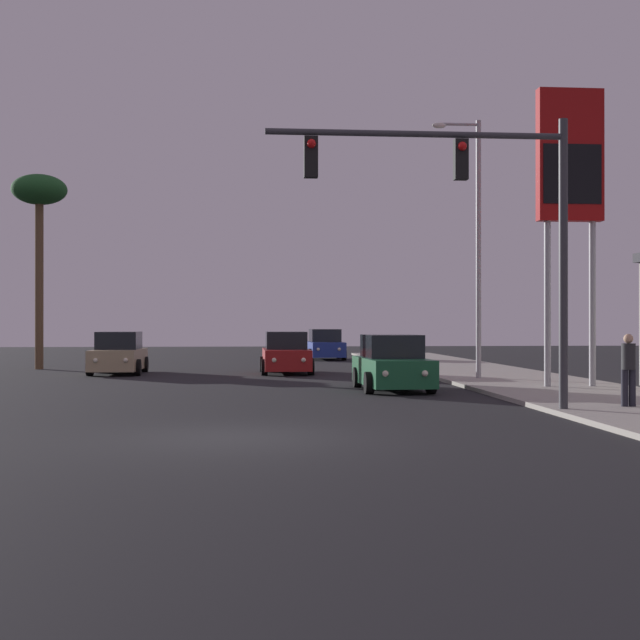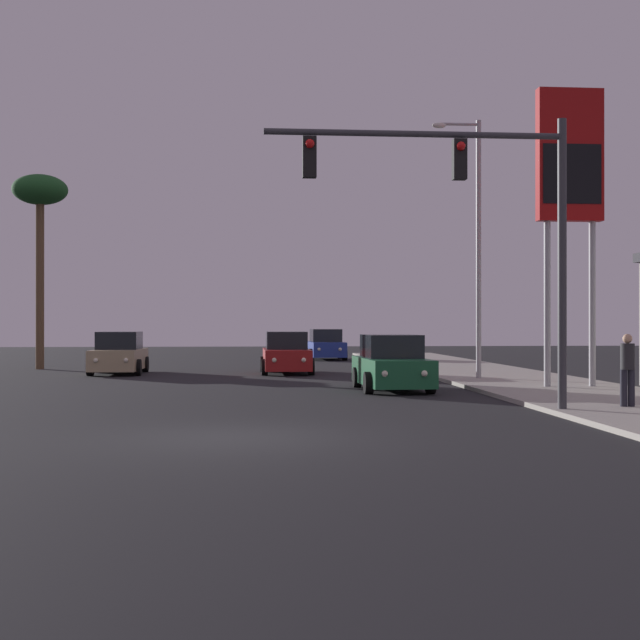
{
  "view_description": "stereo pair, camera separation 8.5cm",
  "coord_description": "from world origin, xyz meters",
  "px_view_note": "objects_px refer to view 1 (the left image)",
  "views": [
    {
      "loc": [
        0.14,
        -15.92,
        2.05
      ],
      "look_at": [
        2.84,
        15.11,
        2.14
      ],
      "focal_mm": 50.0,
      "sensor_mm": 36.0,
      "label": 1
    },
    {
      "loc": [
        0.22,
        -15.93,
        2.05
      ],
      "look_at": [
        2.84,
        15.11,
        2.14
      ],
      "focal_mm": 50.0,
      "sensor_mm": 36.0,
      "label": 2
    }
  ],
  "objects_px": {
    "pedestrian_on_sidewalk": "(628,367)",
    "palm_tree_mid": "(39,200)",
    "gas_station_sign": "(570,172)",
    "car_green": "(392,365)",
    "car_tan": "(119,355)",
    "street_lamp": "(475,235)",
    "car_red": "(286,354)",
    "traffic_light_mast": "(480,204)",
    "car_blue": "(325,346)"
  },
  "relations": [
    {
      "from": "car_red",
      "to": "pedestrian_on_sidewalk",
      "type": "bearing_deg",
      "value": 113.81
    },
    {
      "from": "gas_station_sign",
      "to": "pedestrian_on_sidewalk",
      "type": "xyz_separation_m",
      "value": [
        -1.02,
        -6.37,
        -5.58
      ]
    },
    {
      "from": "car_green",
      "to": "street_lamp",
      "type": "bearing_deg",
      "value": -134.63
    },
    {
      "from": "pedestrian_on_sidewalk",
      "to": "palm_tree_mid",
      "type": "bearing_deg",
      "value": 131.4
    },
    {
      "from": "car_blue",
      "to": "street_lamp",
      "type": "height_order",
      "value": "street_lamp"
    },
    {
      "from": "car_blue",
      "to": "gas_station_sign",
      "type": "distance_m",
      "value": 24.17
    },
    {
      "from": "car_red",
      "to": "car_green",
      "type": "xyz_separation_m",
      "value": [
        2.77,
        -9.18,
        0.0
      ]
    },
    {
      "from": "car_green",
      "to": "palm_tree_mid",
      "type": "relative_size",
      "value": 0.51
    },
    {
      "from": "car_green",
      "to": "pedestrian_on_sidewalk",
      "type": "xyz_separation_m",
      "value": [
        4.35,
        -6.81,
        0.27
      ]
    },
    {
      "from": "car_red",
      "to": "palm_tree_mid",
      "type": "height_order",
      "value": "palm_tree_mid"
    },
    {
      "from": "gas_station_sign",
      "to": "palm_tree_mid",
      "type": "distance_m",
      "value": 23.29
    },
    {
      "from": "car_red",
      "to": "pedestrian_on_sidewalk",
      "type": "height_order",
      "value": "pedestrian_on_sidewalk"
    },
    {
      "from": "car_red",
      "to": "car_tan",
      "type": "bearing_deg",
      "value": -2.63
    },
    {
      "from": "traffic_light_mast",
      "to": "gas_station_sign",
      "type": "height_order",
      "value": "gas_station_sign"
    },
    {
      "from": "car_green",
      "to": "palm_tree_mid",
      "type": "distance_m",
      "value": 20.04
    },
    {
      "from": "car_red",
      "to": "street_lamp",
      "type": "height_order",
      "value": "street_lamp"
    },
    {
      "from": "street_lamp",
      "to": "palm_tree_mid",
      "type": "bearing_deg",
      "value": 150.94
    },
    {
      "from": "car_red",
      "to": "gas_station_sign",
      "type": "height_order",
      "value": "gas_station_sign"
    },
    {
      "from": "street_lamp",
      "to": "gas_station_sign",
      "type": "height_order",
      "value": "same"
    },
    {
      "from": "car_tan",
      "to": "street_lamp",
      "type": "xyz_separation_m",
      "value": [
        13.02,
        -5.58,
        4.36
      ]
    },
    {
      "from": "car_red",
      "to": "car_blue",
      "type": "height_order",
      "value": "same"
    },
    {
      "from": "street_lamp",
      "to": "palm_tree_mid",
      "type": "relative_size",
      "value": 1.05
    },
    {
      "from": "car_red",
      "to": "palm_tree_mid",
      "type": "relative_size",
      "value": 0.5
    },
    {
      "from": "car_red",
      "to": "palm_tree_mid",
      "type": "xyz_separation_m",
      "value": [
        -10.63,
        4.14,
        6.66
      ]
    },
    {
      "from": "car_blue",
      "to": "street_lamp",
      "type": "distance_m",
      "value": 19.34
    },
    {
      "from": "car_blue",
      "to": "pedestrian_on_sidewalk",
      "type": "xyz_separation_m",
      "value": [
        4.31,
        -29.2,
        0.27
      ]
    },
    {
      "from": "gas_station_sign",
      "to": "traffic_light_mast",
      "type": "bearing_deg",
      "value": -124.28
    },
    {
      "from": "pedestrian_on_sidewalk",
      "to": "palm_tree_mid",
      "type": "relative_size",
      "value": 0.2
    },
    {
      "from": "palm_tree_mid",
      "to": "gas_station_sign",
      "type": "bearing_deg",
      "value": -36.26
    },
    {
      "from": "car_blue",
      "to": "gas_station_sign",
      "type": "bearing_deg",
      "value": 101.73
    },
    {
      "from": "car_red",
      "to": "pedestrian_on_sidewalk",
      "type": "relative_size",
      "value": 2.58
    },
    {
      "from": "street_lamp",
      "to": "traffic_light_mast",
      "type": "bearing_deg",
      "value": -104.27
    },
    {
      "from": "car_blue",
      "to": "street_lamp",
      "type": "bearing_deg",
      "value": 99.42
    },
    {
      "from": "traffic_light_mast",
      "to": "pedestrian_on_sidewalk",
      "type": "height_order",
      "value": "traffic_light_mast"
    },
    {
      "from": "gas_station_sign",
      "to": "pedestrian_on_sidewalk",
      "type": "height_order",
      "value": "gas_station_sign"
    },
    {
      "from": "car_tan",
      "to": "car_blue",
      "type": "distance_m",
      "value": 16.03
    },
    {
      "from": "car_red",
      "to": "traffic_light_mast",
      "type": "height_order",
      "value": "traffic_light_mast"
    },
    {
      "from": "gas_station_sign",
      "to": "palm_tree_mid",
      "type": "bearing_deg",
      "value": 143.74
    },
    {
      "from": "pedestrian_on_sidewalk",
      "to": "palm_tree_mid",
      "type": "distance_m",
      "value": 27.59
    },
    {
      "from": "car_red",
      "to": "traffic_light_mast",
      "type": "relative_size",
      "value": 0.64
    },
    {
      "from": "traffic_light_mast",
      "to": "street_lamp",
      "type": "relative_size",
      "value": 0.75
    },
    {
      "from": "pedestrian_on_sidewalk",
      "to": "car_red",
      "type": "bearing_deg",
      "value": 113.98
    },
    {
      "from": "car_green",
      "to": "gas_station_sign",
      "type": "distance_m",
      "value": 7.96
    },
    {
      "from": "car_tan",
      "to": "gas_station_sign",
      "type": "height_order",
      "value": "gas_station_sign"
    },
    {
      "from": "car_red",
      "to": "car_green",
      "type": "relative_size",
      "value": 0.99
    },
    {
      "from": "car_blue",
      "to": "gas_station_sign",
      "type": "relative_size",
      "value": 0.48
    },
    {
      "from": "gas_station_sign",
      "to": "car_tan",
      "type": "bearing_deg",
      "value": 146.21
    },
    {
      "from": "car_tan",
      "to": "pedestrian_on_sidewalk",
      "type": "bearing_deg",
      "value": 131.18
    },
    {
      "from": "car_green",
      "to": "traffic_light_mast",
      "type": "height_order",
      "value": "traffic_light_mast"
    },
    {
      "from": "car_tan",
      "to": "gas_station_sign",
      "type": "distance_m",
      "value": 18.76
    }
  ]
}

